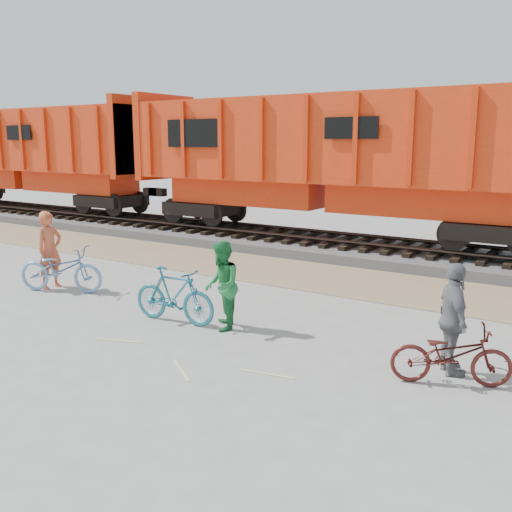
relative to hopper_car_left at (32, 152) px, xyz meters
The scene contains 12 objects.
ground 19.24m from the hopper_car_left, 28.27° to the right, with size 120.00×120.00×0.00m, color #9E9E99.
gravel_strip 17.36m from the hopper_car_left, 11.81° to the right, with size 120.00×3.00×0.02m, color tan.
ballast_bed 16.98m from the hopper_car_left, ahead, with size 120.00×4.00×0.30m, color slate.
track 16.93m from the hopper_car_left, ahead, with size 120.00×2.60×0.24m.
hopper_car_left is the anchor object (origin of this frame).
hopper_car_center 15.00m from the hopper_car_left, ahead, with size 14.00×3.13×4.65m.
bicycle_blue 14.78m from the hopper_car_left, 33.87° to the right, with size 0.72×2.06×1.08m, color #6D9BCD.
bicycle_teal 18.15m from the hopper_car_left, 28.01° to the right, with size 0.52×1.83×1.10m, color #216D7F.
bicycle_maroon 22.91m from the hopper_car_left, 21.79° to the right, with size 0.59×1.70×0.89m, color #4D1915.
person_solo 14.26m from the hopper_car_left, 34.66° to the right, with size 0.68×0.44×1.85m, color #CE5D39.
person_man 18.91m from the hopper_car_left, 26.04° to the right, with size 0.81×0.63×1.67m, color #237E3D.
person_woman 22.63m from the hopper_car_left, 20.94° to the right, with size 1.01×0.42×1.72m, color slate.
Camera 1 is at (6.31, -7.48, 3.46)m, focal length 40.00 mm.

